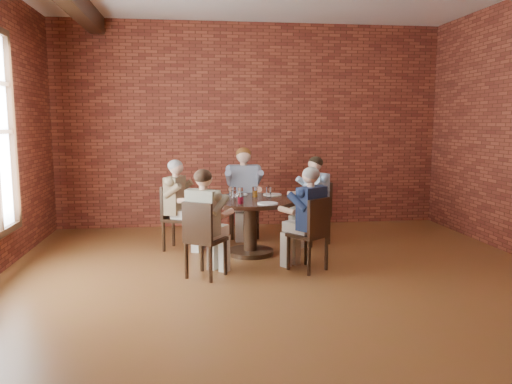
{
  "coord_description": "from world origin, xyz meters",
  "views": [
    {
      "loc": [
        -0.99,
        -4.95,
        1.75
      ],
      "look_at": [
        -0.23,
        1.0,
        0.92
      ],
      "focal_mm": 35.0,
      "sensor_mm": 36.0,
      "label": 1
    }
  ],
  "objects": [
    {
      "name": "glass_a",
      "position": [
        0.03,
        1.67,
        0.82
      ],
      "size": [
        0.07,
        0.07,
        0.14
      ],
      "primitive_type": "cylinder",
      "color": "white",
      "rests_on": "dining_table"
    },
    {
      "name": "diner_b",
      "position": [
        -0.22,
        2.59,
        0.69
      ],
      "size": [
        0.56,
        0.69,
        1.37
      ],
      "primitive_type": null,
      "rotation": [
        0.0,
        0.0,
        -0.02
      ],
      "color": "gray",
      "rests_on": "floor"
    },
    {
      "name": "smartphone",
      "position": [
        -0.01,
        1.2,
        0.75
      ],
      "size": [
        0.09,
        0.16,
        0.01
      ],
      "primitive_type": "cube",
      "rotation": [
        0.0,
        0.0,
        -0.07
      ],
      "color": "black",
      "rests_on": "dining_table"
    },
    {
      "name": "floor",
      "position": [
        0.0,
        0.0,
        0.0
      ],
      "size": [
        7.0,
        7.0,
        0.0
      ],
      "primitive_type": "plane",
      "color": "brown",
      "rests_on": "ground"
    },
    {
      "name": "chair_b",
      "position": [
        -0.22,
        2.68,
        0.52
      ],
      "size": [
        0.45,
        0.45,
        0.96
      ],
      "rotation": [
        0.0,
        0.0,
        -0.02
      ],
      "color": "#321C10",
      "rests_on": "floor"
    },
    {
      "name": "diner_a",
      "position": [
        0.73,
        2.02,
        0.63
      ],
      "size": [
        0.76,
        0.71,
        1.27
      ],
      "primitive_type": null,
      "rotation": [
        0.0,
        0.0,
        -1.11
      ],
      "color": "#4884BB",
      "rests_on": "floor"
    },
    {
      "name": "chair_c",
      "position": [
        -1.26,
        1.95,
        0.49
      ],
      "size": [
        0.5,
        0.5,
        0.89
      ],
      "rotation": [
        0.0,
        0.0,
        1.19
      ],
      "color": "#321C10",
      "rests_on": "floor"
    },
    {
      "name": "chair_a",
      "position": [
        0.8,
        2.06,
        0.49
      ],
      "size": [
        0.53,
        0.53,
        0.9
      ],
      "rotation": [
        0.0,
        0.0,
        -1.11
      ],
      "color": "#321C10",
      "rests_on": "floor"
    },
    {
      "name": "diner_d",
      "position": [
        -0.86,
        0.62,
        0.62
      ],
      "size": [
        0.71,
        0.74,
        1.24
      ],
      "primitive_type": null,
      "rotation": [
        0.0,
        0.0,
        2.55
      ],
      "color": "#BFAC96",
      "rests_on": "floor"
    },
    {
      "name": "glass_e",
      "position": [
        -0.47,
        1.41,
        0.82
      ],
      "size": [
        0.07,
        0.07,
        0.14
      ],
      "primitive_type": "cylinder",
      "color": "white",
      "rests_on": "dining_table"
    },
    {
      "name": "diner_c",
      "position": [
        -1.19,
        1.92,
        0.62
      ],
      "size": [
        0.72,
        0.66,
        1.25
      ],
      "primitive_type": null,
      "rotation": [
        0.0,
        0.0,
        1.19
      ],
      "color": "brown",
      "rests_on": "floor"
    },
    {
      "name": "wall_back",
      "position": [
        0.0,
        3.5,
        1.7
      ],
      "size": [
        7.0,
        0.0,
        7.0
      ],
      "primitive_type": "plane",
      "rotation": [
        1.57,
        0.0,
        0.0
      ],
      "color": "brown",
      "rests_on": "ground"
    },
    {
      "name": "chair_e",
      "position": [
        0.4,
        0.68,
        0.48
      ],
      "size": [
        0.53,
        0.53,
        0.88
      ],
      "rotation": [
        0.0,
        0.0,
        3.78
      ],
      "color": "#321C10",
      "rests_on": "floor"
    },
    {
      "name": "diner_e",
      "position": [
        0.35,
        0.74,
        0.62
      ],
      "size": [
        0.72,
        0.75,
        1.24
      ],
      "primitive_type": null,
      "rotation": [
        0.0,
        0.0,
        3.78
      ],
      "color": "#1B284C",
      "rests_on": "floor"
    },
    {
      "name": "plate_c",
      "position": [
        -0.64,
        1.81,
        0.76
      ],
      "size": [
        0.26,
        0.26,
        0.01
      ],
      "primitive_type": "cylinder",
      "color": "white",
      "rests_on": "dining_table"
    },
    {
      "name": "dining_table",
      "position": [
        -0.24,
        1.54,
        0.53
      ],
      "size": [
        1.24,
        1.24,
        0.75
      ],
      "color": "#321C10",
      "rests_on": "floor"
    },
    {
      "name": "plate_b",
      "position": [
        -0.36,
        1.94,
        0.76
      ],
      "size": [
        0.26,
        0.26,
        0.01
      ],
      "primitive_type": "cylinder",
      "color": "white",
      "rests_on": "dining_table"
    },
    {
      "name": "plate_d",
      "position": [
        -0.07,
        1.11,
        0.76
      ],
      "size": [
        0.26,
        0.26,
        0.01
      ],
      "primitive_type": "cylinder",
      "color": "white",
      "rests_on": "dining_table"
    },
    {
      "name": "chair_d",
      "position": [
        -0.9,
        0.56,
        0.48
      ],
      "size": [
        0.53,
        0.53,
        0.88
      ],
      "rotation": [
        0.0,
        0.0,
        2.55
      ],
      "color": "#321C10",
      "rests_on": "floor"
    },
    {
      "name": "plate_a",
      "position": [
        0.11,
        1.87,
        0.76
      ],
      "size": [
        0.26,
        0.26,
        0.01
      ],
      "primitive_type": "cylinder",
      "color": "white",
      "rests_on": "dining_table"
    },
    {
      "name": "wall_front",
      "position": [
        0.0,
        -3.5,
        1.7
      ],
      "size": [
        7.0,
        0.0,
        7.0
      ],
      "primitive_type": "plane",
      "rotation": [
        -1.57,
        0.0,
        0.0
      ],
      "color": "brown",
      "rests_on": "ground"
    },
    {
      "name": "glass_b",
      "position": [
        -0.16,
        1.71,
        0.82
      ],
      "size": [
        0.07,
        0.07,
        0.14
      ],
      "primitive_type": "cylinder",
      "color": "white",
      "rests_on": "dining_table"
    },
    {
      "name": "glass_c",
      "position": [
        -0.45,
        1.72,
        0.82
      ],
      "size": [
        0.07,
        0.07,
        0.14
      ],
      "primitive_type": "cylinder",
      "color": "white",
      "rests_on": "dining_table"
    },
    {
      "name": "glass_f",
      "position": [
        -0.41,
        1.16,
        0.82
      ],
      "size": [
        0.07,
        0.07,
        0.14
      ],
      "primitive_type": "cylinder",
      "color": "white",
      "rests_on": "dining_table"
    },
    {
      "name": "glass_d",
      "position": [
        -0.36,
        1.66,
        0.82
      ],
      "size": [
        0.07,
        0.07,
        0.14
      ],
      "primitive_type": "cylinder",
      "color": "white",
      "rests_on": "dining_table"
    }
  ]
}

